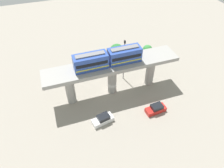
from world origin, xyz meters
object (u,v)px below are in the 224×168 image
object	(u,v)px
train	(108,58)
tree_near_viaduct	(117,51)
parked_car_white	(103,119)
signal_post	(124,59)
tree_mid_lot	(147,50)
parked_car_red	(156,109)

from	to	relation	value
train	tree_near_viaduct	bearing A→B (deg)	150.76
parked_car_white	tree_near_viaduct	size ratio (longest dim) A/B	0.80
parked_car_white	train	bearing A→B (deg)	143.04
signal_post	train	bearing A→B (deg)	-55.01
tree_mid_lot	signal_post	distance (m)	10.22
tree_mid_lot	parked_car_white	bearing A→B (deg)	-47.03
tree_mid_lot	signal_post	world-z (taller)	signal_post
train	signal_post	xyz separation A→B (m)	(-3.40, 4.86, -3.63)
train	tree_mid_lot	world-z (taller)	train
parked_car_white	signal_post	bearing A→B (deg)	130.76
train	tree_near_viaduct	size ratio (longest dim) A/B	2.43
parked_car_red	tree_mid_lot	size ratio (longest dim) A/B	0.95
train	tree_near_viaduct	distance (m)	12.52
train	tree_mid_lot	size ratio (longest dim) A/B	2.99
parked_car_red	signal_post	world-z (taller)	signal_post
parked_car_white	tree_near_viaduct	bearing A→B (deg)	140.90
parked_car_red	tree_near_viaduct	bearing A→B (deg)	-177.86
tree_near_viaduct	tree_mid_lot	distance (m)	8.10
tree_mid_lot	signal_post	xyz separation A→B (m)	(4.97, -8.56, 2.54)
train	tree_mid_lot	xyz separation A→B (m)	(-8.37, 13.42, -6.17)
tree_near_viaduct	tree_mid_lot	world-z (taller)	tree_near_viaduct
parked_car_red	parked_car_white	xyz separation A→B (m)	(-0.95, -11.02, 0.00)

